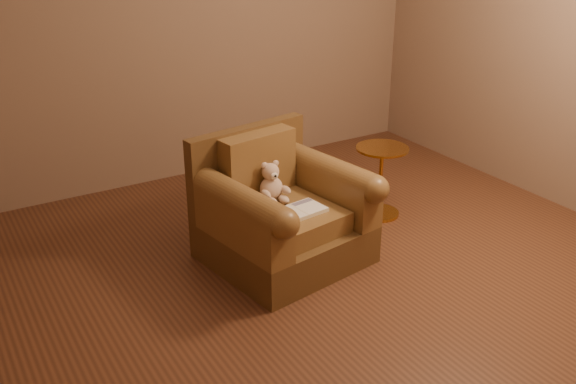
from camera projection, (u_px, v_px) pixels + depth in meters
floor at (341, 272)px, 3.97m from camera, size 4.00×4.00×0.00m
armchair at (280, 214)px, 4.03m from camera, size 1.01×0.97×0.80m
teddy_bear at (272, 186)px, 4.01m from camera, size 0.19×0.21×0.26m
guidebook at (299, 211)px, 3.86m from camera, size 0.34×0.23×0.03m
side_table at (380, 179)px, 4.61m from camera, size 0.37×0.37×0.52m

